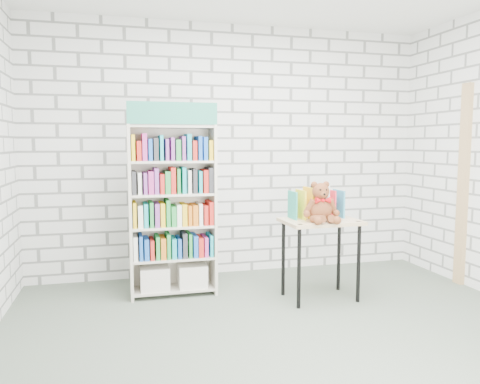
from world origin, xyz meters
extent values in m
plane|color=#505B4D|center=(0.00, 0.00, 0.00)|extent=(4.50, 4.50, 0.00)
cube|color=silver|center=(0.00, 2.00, 1.40)|extent=(4.50, 0.02, 2.80)
cube|color=beige|center=(-1.16, 1.35, 0.83)|extent=(0.03, 0.32, 1.66)
cube|color=beige|center=(-0.36, 1.35, 0.83)|extent=(0.03, 0.32, 1.66)
cube|color=beige|center=(-0.76, 1.50, 0.83)|extent=(0.83, 0.02, 1.66)
cube|color=#2B8B70|center=(-0.76, 1.20, 1.76)|extent=(0.83, 0.02, 0.20)
cube|color=beige|center=(-0.76, 1.35, 0.06)|extent=(0.78, 0.30, 0.02)
cube|color=beige|center=(-0.76, 1.35, 0.37)|extent=(0.78, 0.30, 0.02)
cube|color=beige|center=(-0.76, 1.35, 0.68)|extent=(0.78, 0.30, 0.02)
cube|color=beige|center=(-0.76, 1.35, 1.00)|extent=(0.78, 0.30, 0.02)
cube|color=beige|center=(-0.76, 1.35, 1.31)|extent=(0.78, 0.30, 0.02)
cube|color=beige|center=(-0.76, 1.35, 1.64)|extent=(0.78, 0.30, 0.02)
cube|color=silver|center=(-0.94, 1.35, 0.18)|extent=(0.28, 0.26, 0.22)
cube|color=silver|center=(-0.57, 1.35, 0.18)|extent=(0.28, 0.26, 0.22)
cube|color=#19A5B2|center=(-0.76, 1.34, 0.49)|extent=(0.78, 0.26, 0.22)
cube|color=white|center=(-0.76, 1.34, 0.81)|extent=(0.78, 0.26, 0.22)
cube|color=purple|center=(-0.76, 1.34, 1.12)|extent=(0.78, 0.26, 0.22)
cube|color=#333338|center=(-0.76, 1.34, 1.43)|extent=(0.78, 0.26, 0.22)
cube|color=tan|center=(0.59, 0.87, 0.75)|extent=(0.73, 0.51, 0.03)
cylinder|color=black|center=(0.29, 0.67, 0.37)|extent=(0.04, 0.04, 0.73)
cylinder|color=black|center=(0.28, 1.05, 0.37)|extent=(0.04, 0.04, 0.73)
cylinder|color=black|center=(0.89, 0.69, 0.37)|extent=(0.04, 0.04, 0.73)
cylinder|color=black|center=(0.88, 1.07, 0.37)|extent=(0.04, 0.04, 0.73)
cylinder|color=black|center=(0.30, 0.68, 0.76)|extent=(0.05, 0.05, 0.01)
cylinder|color=black|center=(0.88, 0.70, 0.76)|extent=(0.05, 0.05, 0.01)
cube|color=teal|center=(0.34, 0.98, 0.91)|extent=(0.02, 0.22, 0.30)
cube|color=yellow|center=(0.42, 0.98, 0.91)|extent=(0.02, 0.22, 0.30)
cube|color=yellow|center=(0.50, 0.98, 0.91)|extent=(0.02, 0.22, 0.30)
cube|color=black|center=(0.58, 0.98, 0.91)|extent=(0.02, 0.22, 0.30)
cube|color=white|center=(0.66, 0.99, 0.91)|extent=(0.02, 0.22, 0.30)
cube|color=#F82B3B|center=(0.74, 0.99, 0.91)|extent=(0.02, 0.22, 0.30)
cube|color=teal|center=(0.83, 0.99, 0.91)|extent=(0.02, 0.22, 0.30)
ellipsoid|color=brown|center=(0.54, 0.78, 0.88)|extent=(0.22, 0.19, 0.22)
sphere|color=brown|center=(0.54, 0.77, 1.05)|extent=(0.16, 0.16, 0.16)
sphere|color=brown|center=(0.48, 0.79, 1.11)|extent=(0.06, 0.06, 0.06)
sphere|color=brown|center=(0.60, 0.79, 1.11)|extent=(0.06, 0.06, 0.06)
sphere|color=brown|center=(0.53, 0.71, 1.02)|extent=(0.06, 0.06, 0.06)
sphere|color=black|center=(0.51, 0.71, 1.07)|extent=(0.02, 0.02, 0.02)
sphere|color=black|center=(0.56, 0.71, 1.07)|extent=(0.02, 0.02, 0.02)
sphere|color=black|center=(0.53, 0.68, 1.03)|extent=(0.02, 0.02, 0.02)
cylinder|color=brown|center=(0.43, 0.77, 0.91)|extent=(0.11, 0.09, 0.16)
cylinder|color=brown|center=(0.65, 0.75, 0.91)|extent=(0.11, 0.09, 0.16)
sphere|color=brown|center=(0.39, 0.75, 0.85)|extent=(0.06, 0.06, 0.06)
sphere|color=brown|center=(0.68, 0.73, 0.85)|extent=(0.06, 0.06, 0.06)
cylinder|color=brown|center=(0.47, 0.67, 0.81)|extent=(0.11, 0.18, 0.09)
cylinder|color=brown|center=(0.60, 0.67, 0.81)|extent=(0.12, 0.18, 0.09)
sphere|color=brown|center=(0.44, 0.60, 0.80)|extent=(0.08, 0.08, 0.08)
sphere|color=brown|center=(0.62, 0.59, 0.80)|extent=(0.08, 0.08, 0.08)
cone|color=red|center=(0.50, 0.72, 0.97)|extent=(0.07, 0.06, 0.06)
cone|color=red|center=(0.57, 0.71, 0.97)|extent=(0.07, 0.06, 0.06)
sphere|color=red|center=(0.53, 0.71, 0.97)|extent=(0.03, 0.03, 0.03)
cube|color=tan|center=(2.23, 0.95, 1.05)|extent=(0.05, 0.12, 2.10)
camera|label=1|loc=(-1.25, -3.17, 1.49)|focal=35.00mm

